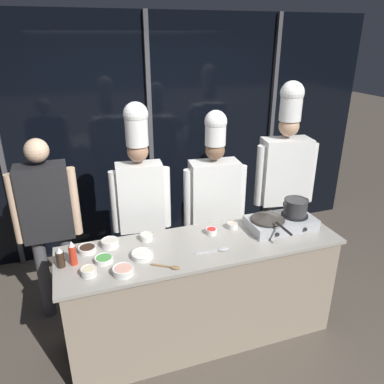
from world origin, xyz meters
The scene contains 23 objects.
ground_plane centered at (0.00, 0.00, 0.00)m, with size 24.00×24.00×0.00m, color brown.
window_wall_back centered at (0.00, 1.77, 1.35)m, with size 5.57×0.09×2.70m.
demo_counter centered at (0.00, 0.00, 0.46)m, with size 2.26×0.66×0.92m.
portable_stove centered at (0.73, 0.04, 0.97)m, with size 0.57×0.33×0.10m.
frying_pan centered at (0.60, 0.04, 1.05)m, with size 0.29×0.50×0.05m.
stock_pot centered at (0.87, 0.04, 1.10)m, with size 0.23×0.20×0.14m.
squeeze_bottle_chili centered at (-0.98, 0.04, 1.01)m, with size 0.05×0.05×0.19m.
squeeze_bottle_soy centered at (-1.07, 0.04, 0.99)m, with size 0.06×0.06×0.15m.
prep_bowl_garlic centered at (-0.41, 0.21, 0.95)m, with size 0.10×0.10×0.05m.
prep_bowl_chicken centered at (0.34, 0.16, 0.95)m, with size 0.09×0.09×0.05m.
prep_bowl_soy_glaze centered at (-0.87, 0.18, 0.94)m, with size 0.14×0.14×0.04m.
prep_bowl_shrimp centered at (-0.66, -0.20, 0.95)m, with size 0.15×0.15×0.05m.
prep_bowl_rice centered at (-0.49, -0.04, 0.94)m, with size 0.17×0.17×0.04m.
prep_bowl_noodles centered at (-0.89, -0.14, 0.95)m, with size 0.11×0.11×0.06m.
prep_bowl_onion centered at (-0.70, 0.20, 0.95)m, with size 0.14×0.14×0.06m.
prep_bowl_bell_pepper centered at (0.13, 0.13, 0.95)m, with size 0.09×0.09×0.05m.
prep_bowl_scallions centered at (-0.77, 0.00, 0.94)m, with size 0.14×0.14×0.04m.
serving_spoon_slotted centered at (0.09, -0.13, 0.93)m, with size 0.27×0.06×0.02m.
serving_spoon_solid centered at (-0.33, -0.24, 0.93)m, with size 0.20×0.15×0.02m.
person_guest centered at (-1.16, 0.71, 1.04)m, with size 0.55×0.22×1.70m.
chef_head centered at (-0.35, 0.69, 1.13)m, with size 0.54×0.25×1.95m.
chef_sous centered at (0.36, 0.65, 1.04)m, with size 0.61×0.29×1.84m.
chef_line centered at (1.14, 0.67, 1.18)m, with size 0.63×0.32×2.07m.
Camera 1 is at (-0.91, -2.42, 2.46)m, focal length 35.00 mm.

